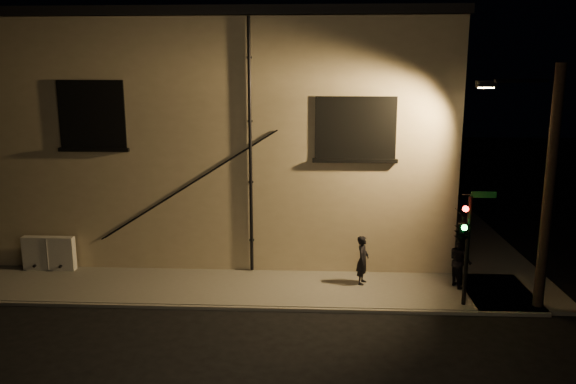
# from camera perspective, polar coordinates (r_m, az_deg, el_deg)

# --- Properties ---
(ground) EXTENTS (90.00, 90.00, 0.00)m
(ground) POSITION_cam_1_polar(r_m,az_deg,el_deg) (16.58, 1.49, -11.94)
(ground) COLOR black
(sidewalk) EXTENTS (21.00, 16.00, 0.12)m
(sidewalk) POSITION_cam_1_polar(r_m,az_deg,el_deg) (20.66, 5.22, -6.86)
(sidewalk) COLOR #64615A
(sidewalk) RESTS_ON ground
(building) EXTENTS (16.20, 12.23, 8.80)m
(building) POSITION_cam_1_polar(r_m,az_deg,el_deg) (24.48, -5.00, 6.54)
(building) COLOR #C3B08C
(building) RESTS_ON ground
(utility_cabinet) EXTENTS (1.76, 0.30, 1.16)m
(utility_cabinet) POSITION_cam_1_polar(r_m,az_deg,el_deg) (20.91, -23.10, -5.74)
(utility_cabinet) COLOR silver
(utility_cabinet) RESTS_ON sidewalk
(pedestrian_a) EXTENTS (0.53, 0.66, 1.57)m
(pedestrian_a) POSITION_cam_1_polar(r_m,az_deg,el_deg) (18.11, 7.60, -6.86)
(pedestrian_a) COLOR black
(pedestrian_a) RESTS_ON sidewalk
(pedestrian_b) EXTENTS (0.83, 0.95, 1.67)m
(pedestrian_b) POSITION_cam_1_polar(r_m,az_deg,el_deg) (18.53, 17.11, -6.70)
(pedestrian_b) COLOR black
(pedestrian_b) RESTS_ON sidewalk
(traffic_signal) EXTENTS (1.16, 1.96, 3.37)m
(traffic_signal) POSITION_cam_1_polar(r_m,az_deg,el_deg) (16.57, 17.29, -3.75)
(traffic_signal) COLOR black
(traffic_signal) RESTS_ON sidewalk
(streetlamp_pole) EXTENTS (2.02, 1.39, 7.00)m
(streetlamp_pole) POSITION_cam_1_polar(r_m,az_deg,el_deg) (17.15, 24.64, 0.84)
(streetlamp_pole) COLOR black
(streetlamp_pole) RESTS_ON ground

